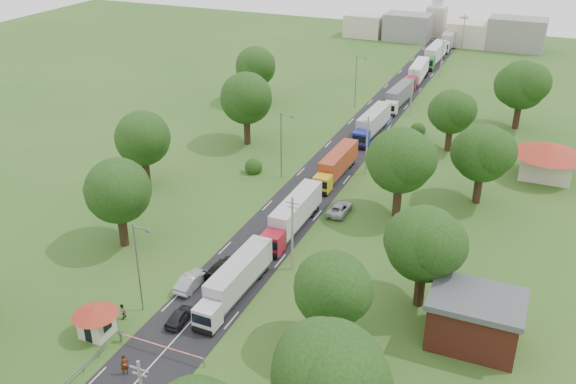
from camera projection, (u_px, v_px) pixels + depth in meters
The scene contains 44 objects.
ground at pixel (273, 231), 79.77m from camera, with size 260.00×260.00×0.00m, color #2C561C.
road at pixel (328, 171), 96.28m from camera, with size 8.00×200.00×0.04m, color black.
boom_barrier at pixel (148, 343), 59.21m from camera, with size 9.22×0.35×1.18m.
guard_booth at pixel (95, 316), 60.72m from camera, with size 4.40×4.40×3.45m.
info_sign at pixel (389, 125), 105.51m from camera, with size 0.12×3.10×4.10m.
pole_1 at pixel (292, 233), 69.98m from camera, with size 1.60×0.24×9.00m.
pole_2 at pixel (367, 145), 93.10m from camera, with size 1.60×0.24×9.00m.
pole_3 at pixel (412, 92), 116.22m from camera, with size 1.60×0.24×9.00m.
pole_4 at pixel (442, 56), 139.34m from camera, with size 1.60×0.24×9.00m.
pole_5 at pixel (463, 31), 162.45m from camera, with size 1.60×0.24×9.00m.
lamp_0 at pixel (139, 264), 62.70m from camera, with size 2.03×0.22×10.00m.
lamp_1 at pixel (282, 142), 91.60m from camera, with size 2.03×0.22×10.00m.
lamp_2 at pixel (357, 79), 120.50m from camera, with size 2.03×0.22×10.00m.
tree_1 at pixel (330, 375), 45.33m from camera, with size 9.60×9.60×12.05m.
tree_2 at pixel (333, 288), 57.18m from camera, with size 8.00×8.00×10.10m.
tree_3 at pixel (425, 243), 63.05m from camera, with size 8.80×8.80×11.07m.
tree_4 at pixel (401, 160), 80.12m from camera, with size 9.60×9.60×12.05m.
tree_5 at pixel (483, 153), 83.81m from camera, with size 8.80×8.80×11.07m.
tree_6 at pixel (452, 111), 100.58m from camera, with size 8.00×8.00×10.10m.
tree_7 at pixel (522, 85), 109.26m from camera, with size 9.60×9.60×12.05m.
tree_10 at pixel (119, 190), 73.76m from camera, with size 8.80×8.80×11.07m.
tree_11 at pixel (143, 138), 88.62m from camera, with size 8.80×8.80×11.07m.
tree_12 at pixel (247, 98), 102.75m from camera, with size 9.60×9.60×12.05m.
tree_13 at pixel (256, 66), 122.35m from camera, with size 8.80×8.80×11.07m.
house_brick at pixel (475, 319), 59.51m from camera, with size 8.60×6.60×5.20m.
house_cream at pixel (548, 155), 92.34m from camera, with size 10.08×10.08×5.80m.
distant_town at pixel (447, 30), 168.81m from camera, with size 52.00×8.00×8.00m.
church at pixel (437, 16), 176.23m from camera, with size 5.00×5.00×12.30m.
truck_0 at pixel (235, 280), 66.45m from camera, with size 2.58×13.69×3.79m.
truck_1 at pixel (293, 215), 79.12m from camera, with size 2.51×14.34×3.98m.
truck_2 at pixel (336, 165), 93.38m from camera, with size 2.53×13.48×3.73m.
truck_3 at pixel (372, 123), 108.72m from camera, with size 2.90×14.38×3.98m.
truck_4 at pixel (399, 96), 122.62m from camera, with size 2.97×13.67×3.78m.
truck_5 at pixel (417, 73), 136.93m from camera, with size 3.09×14.63×4.04m.
truck_6 at pixel (435, 54), 151.02m from camera, with size 2.92×15.43×4.27m.
truck_7 at pixel (449, 39), 165.01m from camera, with size 2.94×15.14×4.19m.
truck_8 at pixel (460, 28), 178.21m from camera, with size 2.88×14.10×3.90m.
car_lane_front at pixel (179, 317), 63.11m from camera, with size 1.58×3.93×1.34m, color black.
car_lane_mid at pixel (192, 281), 68.46m from camera, with size 1.69×4.86×1.60m, color gray.
car_lane_rear at pixel (225, 267), 70.80m from camera, with size 2.30×5.65×1.64m, color black.
car_verge_near at pixel (340, 208), 83.73m from camera, with size 2.35×5.09×1.41m, color #B4B4B4.
car_verge_far at pixel (395, 151), 100.91m from camera, with size 1.98×4.91×1.67m, color slate.
pedestrian_near at pixel (125, 366), 56.31m from camera, with size 0.72×0.47×1.96m, color gray.
pedestrian_booth at pixel (122, 312), 63.54m from camera, with size 0.80×0.62×1.65m, color gray.
Camera 1 is at (29.02, -63.17, 39.47)m, focal length 40.00 mm.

